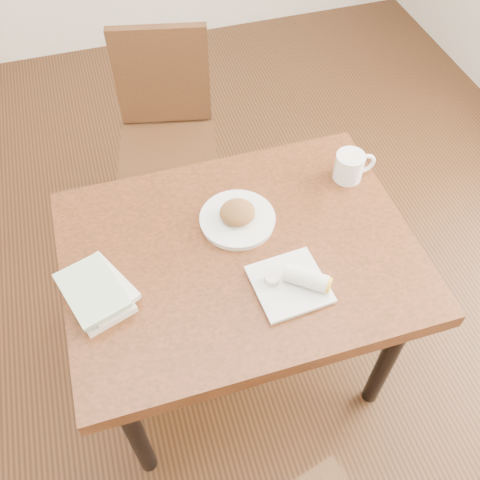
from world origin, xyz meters
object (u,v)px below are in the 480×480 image
object	(u,v)px
table	(240,266)
book_stack	(96,292)
plate_burrito	(295,282)
chair_far	(167,126)
plate_scone	(237,217)
coffee_mug	(350,166)

from	to	relation	value
table	book_stack	distance (m)	0.46
table	plate_burrito	world-z (taller)	plate_burrito
chair_far	plate_burrito	bearing A→B (deg)	-80.37
plate_scone	book_stack	xyz separation A→B (m)	(-0.47, -0.16, 0.00)
plate_burrito	chair_far	bearing A→B (deg)	99.63
coffee_mug	plate_scone	bearing A→B (deg)	-168.88
table	coffee_mug	world-z (taller)	coffee_mug
plate_scone	coffee_mug	size ratio (longest dim) A/B	1.66
chair_far	plate_scone	size ratio (longest dim) A/B	3.88
table	plate_burrito	bearing A→B (deg)	-57.05
table	book_stack	world-z (taller)	book_stack
plate_burrito	book_stack	bearing A→B (deg)	166.75
plate_scone	chair_far	bearing A→B (deg)	96.75
plate_scone	book_stack	world-z (taller)	plate_scone
plate_scone	book_stack	distance (m)	0.50
table	chair_far	size ratio (longest dim) A/B	1.15
coffee_mug	plate_burrito	size ratio (longest dim) A/B	0.65
table	plate_scone	distance (m)	0.16
table	plate_burrito	xyz separation A→B (m)	(0.11, -0.18, 0.11)
chair_far	book_stack	size ratio (longest dim) A/B	3.58
plate_scone	book_stack	bearing A→B (deg)	-161.67
chair_far	plate_scone	distance (m)	0.81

